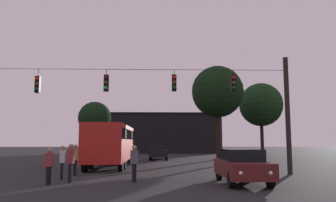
{
  "coord_description": "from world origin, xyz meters",
  "views": [
    {
      "loc": [
        1.14,
        -5.23,
        1.87
      ],
      "look_at": [
        1.71,
        15.81,
        4.39
      ],
      "focal_mm": 35.89,
      "sensor_mm": 36.0,
      "label": 1
    }
  ],
  "objects": [
    {
      "name": "pedestrian_crossing_center",
      "position": [
        -3.64,
        9.7,
        0.88
      ],
      "size": [
        0.33,
        0.41,
        1.57
      ],
      "color": "black",
      "rests_on": "ground"
    },
    {
      "name": "tree_right_far",
      "position": [
        13.46,
        34.69,
        6.23
      ],
      "size": [
        5.21,
        5.21,
        8.86
      ],
      "color": "black",
      "rests_on": "ground"
    },
    {
      "name": "ground_plane",
      "position": [
        0.0,
        24.5,
        0.0
      ],
      "size": [
        168.0,
        168.0,
        0.0
      ],
      "primitive_type": "plane",
      "color": "black",
      "rests_on": "ground"
    },
    {
      "name": "car_near_right",
      "position": [
        4.84,
        9.85,
        0.8
      ],
      "size": [
        1.8,
        4.34,
        1.52
      ],
      "color": "#511919",
      "rests_on": "ground"
    },
    {
      "name": "tree_left_silhouette",
      "position": [
        -6.03,
        32.34,
        4.42
      ],
      "size": [
        3.65,
        3.65,
        6.27
      ],
      "color": "#2D2116",
      "rests_on": "ground"
    },
    {
      "name": "overhead_signal_span",
      "position": [
        -0.02,
        13.87,
        3.9
      ],
      "size": [
        17.43,
        0.44,
        6.77
      ],
      "color": "black",
      "rests_on": "ground"
    },
    {
      "name": "city_bus",
      "position": [
        -2.38,
        20.18,
        1.87
      ],
      "size": [
        2.64,
        11.02,
        3.0
      ],
      "color": "#B21E19",
      "rests_on": "ground"
    },
    {
      "name": "corner_building",
      "position": [
        1.35,
        50.48,
        3.16
      ],
      "size": [
        19.07,
        8.27,
        6.31
      ],
      "color": "black",
      "rests_on": "ground"
    },
    {
      "name": "pedestrian_trailing",
      "position": [
        -2.86,
        10.32,
        1.0
      ],
      "size": [
        0.27,
        0.38,
        1.75
      ],
      "color": "black",
      "rests_on": "ground"
    },
    {
      "name": "pedestrian_crossing_left",
      "position": [
        0.01,
        10.55,
        0.95
      ],
      "size": [
        0.36,
        0.42,
        1.68
      ],
      "color": "black",
      "rests_on": "ground"
    },
    {
      "name": "car_far_left",
      "position": [
        1.13,
        29.17,
        0.8
      ],
      "size": [
        1.87,
        4.36,
        1.52
      ],
      "color": "black",
      "rests_on": "ground"
    },
    {
      "name": "tree_behind_building",
      "position": [
        7.27,
        29.37,
        6.99
      ],
      "size": [
        5.41,
        5.41,
        9.73
      ],
      "color": "black",
      "rests_on": "ground"
    },
    {
      "name": "pedestrian_crossing_right",
      "position": [
        -3.45,
        13.56,
        0.96
      ],
      "size": [
        0.25,
        0.37,
        1.7
      ],
      "color": "black",
      "rests_on": "ground"
    },
    {
      "name": "pedestrian_near_bus",
      "position": [
        -3.65,
        11.74,
        0.93
      ],
      "size": [
        0.33,
        0.41,
        1.65
      ],
      "color": "black",
      "rests_on": "ground"
    }
  ]
}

